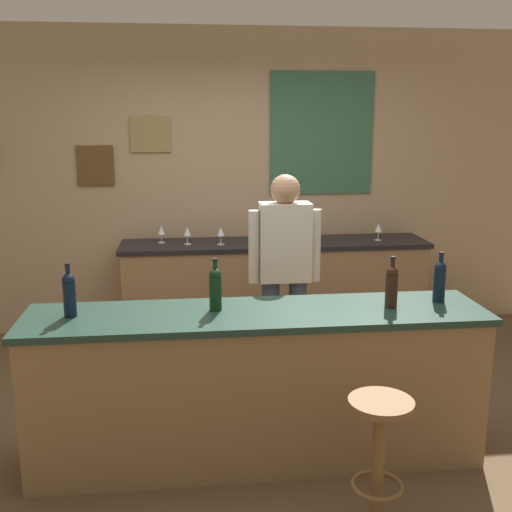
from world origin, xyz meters
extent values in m
plane|color=brown|center=(0.00, 0.00, 0.00)|extent=(10.00, 10.00, 0.00)
cube|color=tan|center=(0.00, 2.03, 1.40)|extent=(6.00, 0.06, 2.80)
cube|color=brown|center=(-1.20, 1.99, 1.57)|extent=(0.33, 0.02, 0.36)
cube|color=#997F4C|center=(-0.70, 1.99, 1.85)|extent=(0.35, 0.02, 0.32)
cube|color=#38664C|center=(0.88, 1.99, 1.85)|extent=(0.97, 0.02, 1.12)
cube|color=olive|center=(0.00, -0.40, 0.44)|extent=(2.61, 0.57, 0.88)
cube|color=#1E382D|center=(0.00, -0.40, 0.90)|extent=(2.66, 0.60, 0.04)
cube|color=olive|center=(0.40, 1.65, 0.43)|extent=(2.72, 0.53, 0.86)
cube|color=black|center=(0.40, 1.65, 0.88)|extent=(2.77, 0.56, 0.04)
cylinder|color=#384766|center=(0.40, 0.48, 0.43)|extent=(0.13, 0.13, 0.86)
cylinder|color=#384766|center=(0.20, 0.48, 0.43)|extent=(0.13, 0.13, 0.86)
cube|color=beige|center=(0.30, 0.48, 1.14)|extent=(0.36, 0.20, 0.56)
sphere|color=#A87A5B|center=(0.30, 0.48, 1.51)|extent=(0.21, 0.21, 0.21)
cylinder|color=beige|center=(0.52, 0.48, 1.11)|extent=(0.08, 0.08, 0.52)
cylinder|color=beige|center=(0.08, 0.48, 1.11)|extent=(0.08, 0.08, 0.52)
cylinder|color=brown|center=(0.52, -1.10, 0.32)|extent=(0.06, 0.06, 0.65)
torus|color=brown|center=(0.52, -1.10, 0.22)|extent=(0.26, 0.26, 0.02)
cylinder|color=brown|center=(0.52, -1.10, 0.66)|extent=(0.32, 0.32, 0.03)
cylinder|color=black|center=(-1.05, -0.37, 1.02)|extent=(0.07, 0.07, 0.20)
sphere|color=black|center=(-1.05, -0.37, 1.13)|extent=(0.07, 0.07, 0.07)
cylinder|color=black|center=(-1.05, -0.37, 1.17)|extent=(0.03, 0.03, 0.09)
cylinder|color=black|center=(-1.05, -0.37, 1.22)|extent=(0.03, 0.03, 0.02)
cylinder|color=black|center=(-0.24, -0.35, 1.02)|extent=(0.07, 0.07, 0.20)
sphere|color=black|center=(-0.24, -0.35, 1.13)|extent=(0.07, 0.07, 0.07)
cylinder|color=black|center=(-0.24, -0.35, 1.17)|extent=(0.03, 0.03, 0.09)
cylinder|color=black|center=(-0.24, -0.35, 1.22)|extent=(0.03, 0.03, 0.02)
cylinder|color=black|center=(0.79, -0.41, 1.02)|extent=(0.07, 0.07, 0.20)
sphere|color=black|center=(0.79, -0.41, 1.13)|extent=(0.07, 0.07, 0.07)
cylinder|color=black|center=(0.79, -0.41, 1.17)|extent=(0.03, 0.03, 0.09)
cylinder|color=black|center=(0.79, -0.41, 1.22)|extent=(0.03, 0.03, 0.02)
cylinder|color=black|center=(1.11, -0.33, 1.02)|extent=(0.07, 0.07, 0.20)
sphere|color=black|center=(1.11, -0.33, 1.13)|extent=(0.07, 0.07, 0.07)
cylinder|color=black|center=(1.11, -0.33, 1.17)|extent=(0.03, 0.03, 0.09)
cylinder|color=black|center=(1.11, -0.33, 1.22)|extent=(0.03, 0.03, 0.02)
cylinder|color=silver|center=(-0.62, 1.72, 0.90)|extent=(0.06, 0.06, 0.00)
cylinder|color=silver|center=(-0.62, 1.72, 0.94)|extent=(0.01, 0.01, 0.07)
cone|color=silver|center=(-0.62, 1.72, 1.02)|extent=(0.07, 0.07, 0.08)
cylinder|color=silver|center=(-0.39, 1.62, 0.90)|extent=(0.06, 0.06, 0.00)
cylinder|color=silver|center=(-0.39, 1.62, 0.94)|extent=(0.01, 0.01, 0.07)
cone|color=silver|center=(-0.39, 1.62, 1.02)|extent=(0.07, 0.07, 0.08)
cylinder|color=silver|center=(-0.10, 1.58, 0.90)|extent=(0.06, 0.06, 0.00)
cylinder|color=silver|center=(-0.10, 1.58, 0.94)|extent=(0.01, 0.01, 0.07)
cone|color=silver|center=(-0.10, 1.58, 1.02)|extent=(0.07, 0.07, 0.08)
cylinder|color=silver|center=(0.73, 1.67, 0.90)|extent=(0.06, 0.06, 0.00)
cylinder|color=silver|center=(0.73, 1.67, 0.94)|extent=(0.01, 0.01, 0.07)
cone|color=silver|center=(0.73, 1.67, 1.02)|extent=(0.07, 0.07, 0.08)
cylinder|color=silver|center=(1.35, 1.61, 0.90)|extent=(0.06, 0.06, 0.00)
cylinder|color=silver|center=(1.35, 1.61, 0.94)|extent=(0.01, 0.01, 0.07)
cone|color=silver|center=(1.35, 1.61, 1.02)|extent=(0.07, 0.07, 0.08)
cylinder|color=#B2332D|center=(0.46, 1.61, 0.95)|extent=(0.08, 0.08, 0.09)
torus|color=#B2332D|center=(0.52, 1.61, 0.95)|extent=(0.06, 0.01, 0.06)
camera|label=1|loc=(-0.39, -3.73, 2.02)|focal=43.03mm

